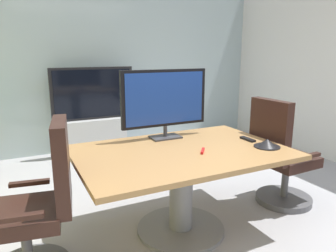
{
  "coord_description": "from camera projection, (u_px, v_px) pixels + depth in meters",
  "views": [
    {
      "loc": [
        -1.35,
        -1.91,
        1.52
      ],
      "look_at": [
        -0.14,
        0.52,
        0.88
      ],
      "focal_mm": 33.74,
      "sensor_mm": 36.0,
      "label": 1
    }
  ],
  "objects": [
    {
      "name": "wall_back_glass_partition",
      "position": [
        104.0,
        63.0,
        4.97
      ],
      "size": [
        5.41,
        0.1,
        2.69
      ],
      "primitive_type": "cube",
      "color": "#9EB2B7",
      "rests_on": "ground"
    },
    {
      "name": "ground_plane",
      "position": [
        211.0,
        241.0,
        2.6
      ],
      "size": [
        7.13,
        7.13,
        0.0
      ],
      "primitive_type": "plane",
      "color": "#99999E"
    },
    {
      "name": "remote_control",
      "position": [
        248.0,
        139.0,
        2.89
      ],
      "size": [
        0.05,
        0.17,
        0.02
      ],
      "primitive_type": "cube",
      "rotation": [
        0.0,
        0.0,
        -0.01
      ],
      "color": "black",
      "rests_on": "conference_table"
    },
    {
      "name": "conference_table",
      "position": [
        181.0,
        173.0,
        2.65
      ],
      "size": [
        1.71,
        1.15,
        0.73
      ],
      "color": "olive",
      "rests_on": "ground"
    },
    {
      "name": "office_chair_left",
      "position": [
        39.0,
        214.0,
        2.14
      ],
      "size": [
        0.63,
        0.61,
        1.09
      ],
      "rotation": [
        0.0,
        0.0,
        -1.74
      ],
      "color": "#4C4C51",
      "rests_on": "ground"
    },
    {
      "name": "office_chair_right",
      "position": [
        280.0,
        161.0,
        3.15
      ],
      "size": [
        0.6,
        0.58,
        1.09
      ],
      "rotation": [
        0.0,
        0.0,
        1.6
      ],
      "color": "#4C4C51",
      "rests_on": "ground"
    },
    {
      "name": "tv_monitor",
      "position": [
        165.0,
        100.0,
        2.89
      ],
      "size": [
        0.84,
        0.18,
        0.64
      ],
      "color": "#333338",
      "rests_on": "conference_table"
    },
    {
      "name": "whiteboard_marker",
      "position": [
        203.0,
        151.0,
        2.54
      ],
      "size": [
        0.1,
        0.11,
        0.02
      ],
      "primitive_type": "cube",
      "rotation": [
        0.0,
        0.0,
        0.91
      ],
      "color": "red",
      "rests_on": "conference_table"
    },
    {
      "name": "wall_display_unit",
      "position": [
        95.0,
        126.0,
        4.74
      ],
      "size": [
        1.2,
        0.36,
        1.31
      ],
      "color": "#B7BABC",
      "rests_on": "ground"
    },
    {
      "name": "conference_phone",
      "position": [
        267.0,
        143.0,
        2.68
      ],
      "size": [
        0.22,
        0.22,
        0.07
      ],
      "color": "black",
      "rests_on": "conference_table"
    }
  ]
}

